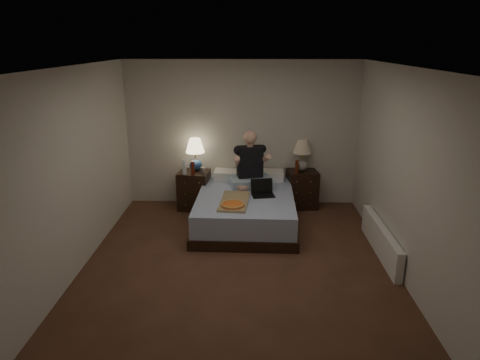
{
  "coord_description": "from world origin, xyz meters",
  "views": [
    {
      "loc": [
        0.15,
        -5.02,
        2.76
      ],
      "look_at": [
        0.0,
        0.9,
        0.85
      ],
      "focal_mm": 32.0,
      "sensor_mm": 36.0,
      "label": 1
    }
  ],
  "objects_px": {
    "lamp_right": "(302,155)",
    "beer_bottle_left": "(193,168)",
    "lamp_left": "(195,155)",
    "radiator": "(381,240)",
    "water_bottle": "(184,167)",
    "nightstand_left": "(194,190)",
    "person": "(251,160)",
    "laptop": "(263,189)",
    "pizza_box": "(233,205)",
    "soda_can": "(203,170)",
    "bed": "(246,209)",
    "beer_bottle_right": "(297,167)",
    "nightstand_right": "(302,189)"
  },
  "relations": [
    {
      "from": "bed",
      "to": "person",
      "type": "xyz_separation_m",
      "value": [
        0.07,
        0.35,
        0.71
      ]
    },
    {
      "from": "nightstand_left",
      "to": "lamp_left",
      "type": "bearing_deg",
      "value": 78.47
    },
    {
      "from": "person",
      "to": "nightstand_right",
      "type": "bearing_deg",
      "value": 11.37
    },
    {
      "from": "bed",
      "to": "beer_bottle_left",
      "type": "bearing_deg",
      "value": 153.02
    },
    {
      "from": "pizza_box",
      "to": "lamp_right",
      "type": "bearing_deg",
      "value": 55.35
    },
    {
      "from": "soda_can",
      "to": "bed",
      "type": "bearing_deg",
      "value": -37.53
    },
    {
      "from": "beer_bottle_left",
      "to": "nightstand_left",
      "type": "bearing_deg",
      "value": 94.51
    },
    {
      "from": "lamp_left",
      "to": "laptop",
      "type": "height_order",
      "value": "lamp_left"
    },
    {
      "from": "soda_can",
      "to": "person",
      "type": "relative_size",
      "value": 0.11
    },
    {
      "from": "lamp_right",
      "to": "radiator",
      "type": "relative_size",
      "value": 0.35
    },
    {
      "from": "beer_bottle_left",
      "to": "lamp_left",
      "type": "bearing_deg",
      "value": 86.3
    },
    {
      "from": "beer_bottle_left",
      "to": "person",
      "type": "height_order",
      "value": "person"
    },
    {
      "from": "lamp_right",
      "to": "laptop",
      "type": "distance_m",
      "value": 1.13
    },
    {
      "from": "lamp_right",
      "to": "beer_bottle_left",
      "type": "bearing_deg",
      "value": -171.14
    },
    {
      "from": "nightstand_left",
      "to": "soda_can",
      "type": "relative_size",
      "value": 6.59
    },
    {
      "from": "nightstand_left",
      "to": "lamp_right",
      "type": "relative_size",
      "value": 1.18
    },
    {
      "from": "lamp_left",
      "to": "radiator",
      "type": "relative_size",
      "value": 0.35
    },
    {
      "from": "lamp_left",
      "to": "nightstand_left",
      "type": "bearing_deg",
      "value": -107.98
    },
    {
      "from": "lamp_right",
      "to": "water_bottle",
      "type": "bearing_deg",
      "value": -172.18
    },
    {
      "from": "person",
      "to": "laptop",
      "type": "relative_size",
      "value": 2.74
    },
    {
      "from": "beer_bottle_right",
      "to": "beer_bottle_left",
      "type": "bearing_deg",
      "value": -175.63
    },
    {
      "from": "lamp_left",
      "to": "radiator",
      "type": "bearing_deg",
      "value": -32.23
    },
    {
      "from": "bed",
      "to": "soda_can",
      "type": "bearing_deg",
      "value": 143.93
    },
    {
      "from": "beer_bottle_left",
      "to": "pizza_box",
      "type": "bearing_deg",
      "value": -56.67
    },
    {
      "from": "person",
      "to": "pizza_box",
      "type": "distance_m",
      "value": 1.06
    },
    {
      "from": "soda_can",
      "to": "water_bottle",
      "type": "bearing_deg",
      "value": -166.82
    },
    {
      "from": "soda_can",
      "to": "nightstand_right",
      "type": "bearing_deg",
      "value": 6.62
    },
    {
      "from": "lamp_right",
      "to": "person",
      "type": "distance_m",
      "value": 0.97
    },
    {
      "from": "beer_bottle_left",
      "to": "radiator",
      "type": "height_order",
      "value": "beer_bottle_left"
    },
    {
      "from": "water_bottle",
      "to": "radiator",
      "type": "height_order",
      "value": "water_bottle"
    },
    {
      "from": "beer_bottle_right",
      "to": "person",
      "type": "bearing_deg",
      "value": -161.38
    },
    {
      "from": "beer_bottle_right",
      "to": "nightstand_left",
      "type": "bearing_deg",
      "value": 179.07
    },
    {
      "from": "nightstand_right",
      "to": "beer_bottle_right",
      "type": "bearing_deg",
      "value": -135.97
    },
    {
      "from": "lamp_left",
      "to": "radiator",
      "type": "distance_m",
      "value": 3.3
    },
    {
      "from": "nightstand_right",
      "to": "beer_bottle_left",
      "type": "height_order",
      "value": "beer_bottle_left"
    },
    {
      "from": "bed",
      "to": "laptop",
      "type": "height_order",
      "value": "laptop"
    },
    {
      "from": "water_bottle",
      "to": "beer_bottle_right",
      "type": "height_order",
      "value": "water_bottle"
    },
    {
      "from": "bed",
      "to": "person",
      "type": "relative_size",
      "value": 2.13
    },
    {
      "from": "nightstand_right",
      "to": "pizza_box",
      "type": "bearing_deg",
      "value": -137.5
    },
    {
      "from": "lamp_right",
      "to": "nightstand_left",
      "type": "bearing_deg",
      "value": -176.14
    },
    {
      "from": "lamp_left",
      "to": "pizza_box",
      "type": "bearing_deg",
      "value": -62.49
    },
    {
      "from": "soda_can",
      "to": "person",
      "type": "xyz_separation_m",
      "value": [
        0.81,
        -0.21,
        0.25
      ]
    },
    {
      "from": "water_bottle",
      "to": "person",
      "type": "xyz_separation_m",
      "value": [
        1.1,
        -0.14,
        0.18
      ]
    },
    {
      "from": "water_bottle",
      "to": "radiator",
      "type": "relative_size",
      "value": 0.16
    },
    {
      "from": "nightstand_left",
      "to": "water_bottle",
      "type": "bearing_deg",
      "value": -125.13
    },
    {
      "from": "nightstand_right",
      "to": "beer_bottle_left",
      "type": "distance_m",
      "value": 1.93
    },
    {
      "from": "bed",
      "to": "lamp_left",
      "type": "xyz_separation_m",
      "value": [
        -0.87,
        0.73,
        0.69
      ]
    },
    {
      "from": "person",
      "to": "lamp_right",
      "type": "bearing_deg",
      "value": 12.23
    },
    {
      "from": "laptop",
      "to": "nightstand_right",
      "type": "bearing_deg",
      "value": 39.69
    },
    {
      "from": "water_bottle",
      "to": "soda_can",
      "type": "relative_size",
      "value": 2.5
    }
  ]
}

